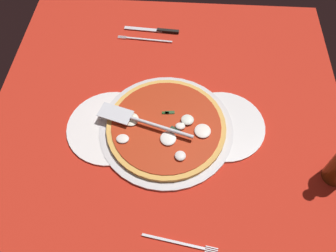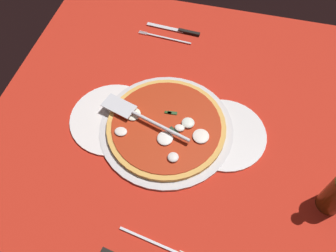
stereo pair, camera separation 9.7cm
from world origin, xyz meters
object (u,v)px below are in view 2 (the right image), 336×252
pizza (168,127)px  pizza_server (142,117)px  dinner_plate_right (113,119)px  place_setting_near (172,34)px  dinner_plate_left (224,134)px

pizza → pizza_server: pizza_server is taller
dinner_plate_right → place_setting_near: bearing=-101.6°
dinner_plate_right → pizza_server: (-8.98, -0.07, 3.89)cm
pizza_server → place_setting_near: size_ratio=1.30×
dinner_plate_left → dinner_plate_right: 32.58cm
dinner_plate_right → dinner_plate_left: bearing=-175.4°
dinner_plate_right → pizza: pizza is taller
pizza_server → place_setting_near: pizza_server is taller
dinner_plate_left → pizza_server: 23.96cm
pizza_server → place_setting_near: 39.55cm
dinner_plate_right → pizza: (-16.63, -0.22, 1.51)cm
dinner_plate_left → pizza: (15.85, 2.39, 1.51)cm
dinner_plate_left → place_setting_near: place_setting_near is taller
place_setting_near → dinner_plate_left: bearing=127.5°
pizza → place_setting_near: size_ratio=1.60×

